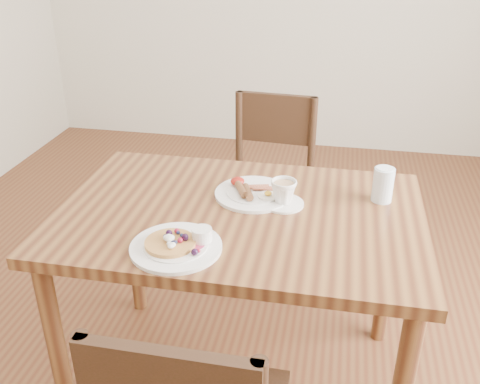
{
  "coord_description": "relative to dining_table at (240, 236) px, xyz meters",
  "views": [
    {
      "loc": [
        0.3,
        -1.51,
        1.61
      ],
      "look_at": [
        0.0,
        0.0,
        0.82
      ],
      "focal_mm": 40.0,
      "sensor_mm": 36.0,
      "label": 1
    }
  ],
  "objects": [
    {
      "name": "dining_table",
      "position": [
        0.0,
        0.0,
        0.0
      ],
      "size": [
        1.2,
        0.8,
        0.75
      ],
      "color": "brown",
      "rests_on": "ground"
    },
    {
      "name": "ground",
      "position": [
        0.0,
        0.0,
        -0.65
      ],
      "size": [
        5.0,
        5.0,
        0.0
      ],
      "primitive_type": "plane",
      "color": "#572B19",
      "rests_on": "ground"
    },
    {
      "name": "water_glass",
      "position": [
        0.46,
        0.17,
        0.16
      ],
      "size": [
        0.07,
        0.07,
        0.12
      ],
      "primitive_type": "cylinder",
      "color": "silver",
      "rests_on": "dining_table"
    },
    {
      "name": "pancake_plate",
      "position": [
        -0.14,
        -0.26,
        0.11
      ],
      "size": [
        0.27,
        0.27,
        0.06
      ],
      "color": "white",
      "rests_on": "dining_table"
    },
    {
      "name": "teacup_saucer",
      "position": [
        0.13,
        0.07,
        0.14
      ],
      "size": [
        0.14,
        0.14,
        0.09
      ],
      "color": "white",
      "rests_on": "dining_table"
    },
    {
      "name": "breakfast_plate",
      "position": [
        0.02,
        0.12,
        0.11
      ],
      "size": [
        0.27,
        0.27,
        0.04
      ],
      "color": "white",
      "rests_on": "dining_table"
    },
    {
      "name": "chair_far",
      "position": [
        -0.01,
        0.77,
        -0.16
      ],
      "size": [
        0.45,
        0.45,
        0.88
      ],
      "rotation": [
        0.0,
        0.0,
        3.07
      ],
      "color": "#361D13",
      "rests_on": "ground"
    }
  ]
}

